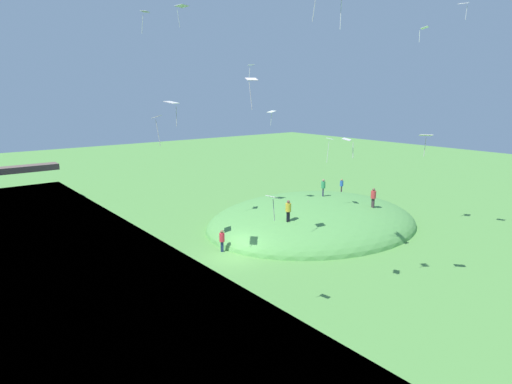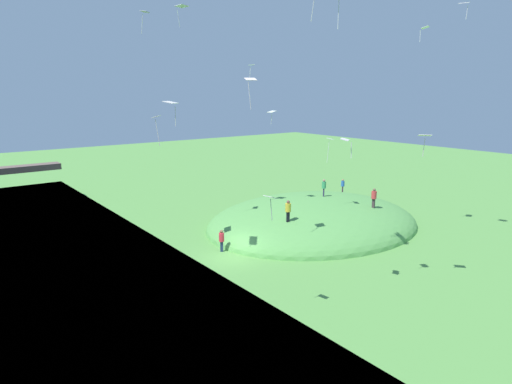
{
  "view_description": "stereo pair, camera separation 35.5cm",
  "coord_description": "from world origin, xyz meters",
  "px_view_note": "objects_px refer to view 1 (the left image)",
  "views": [
    {
      "loc": [
        -18.26,
        -26.34,
        12.41
      ],
      "look_at": [
        4.48,
        2.72,
        4.1
      ],
      "focal_mm": 30.78,
      "sensor_mm": 36.0,
      "label": 1
    },
    {
      "loc": [
        -17.98,
        -26.55,
        12.41
      ],
      "look_at": [
        4.48,
        2.72,
        4.1
      ],
      "focal_mm": 30.78,
      "sensor_mm": 36.0,
      "label": 2
    }
  ],
  "objects_px": {
    "kite_3": "(347,141)",
    "kite_9": "(271,112)",
    "kite_12": "(172,103)",
    "kite_7": "(157,119)",
    "kite_1": "(251,66)",
    "kite_11": "(251,82)",
    "kite_10": "(464,4)",
    "kite_14": "(273,199)",
    "kite_8": "(145,13)",
    "kite_0": "(330,141)",
    "kite_5": "(424,28)",
    "kite_13": "(182,7)",
    "person_on_hilltop": "(323,186)",
    "person_walking_path": "(222,238)",
    "kite_4": "(426,136)",
    "person_near_shore": "(342,184)",
    "person_with_child": "(288,208)",
    "person_watching_kites": "(373,195)"
  },
  "relations": [
    {
      "from": "person_with_child",
      "to": "kite_11",
      "type": "height_order",
      "value": "kite_11"
    },
    {
      "from": "kite_3",
      "to": "kite_9",
      "type": "height_order",
      "value": "kite_9"
    },
    {
      "from": "person_on_hilltop",
      "to": "person_watching_kites",
      "type": "bearing_deg",
      "value": -109.9
    },
    {
      "from": "kite_10",
      "to": "person_walking_path",
      "type": "bearing_deg",
      "value": 147.11
    },
    {
      "from": "kite_5",
      "to": "person_walking_path",
      "type": "bearing_deg",
      "value": 155.56
    },
    {
      "from": "person_on_hilltop",
      "to": "kite_5",
      "type": "distance_m",
      "value": 16.42
    },
    {
      "from": "kite_11",
      "to": "person_with_child",
      "type": "bearing_deg",
      "value": 22.01
    },
    {
      "from": "kite_3",
      "to": "kite_7",
      "type": "height_order",
      "value": "kite_7"
    },
    {
      "from": "person_walking_path",
      "to": "kite_4",
      "type": "relative_size",
      "value": 1.32
    },
    {
      "from": "person_walking_path",
      "to": "kite_12",
      "type": "bearing_deg",
      "value": 50.15
    },
    {
      "from": "person_walking_path",
      "to": "kite_10",
      "type": "distance_m",
      "value": 25.46
    },
    {
      "from": "kite_13",
      "to": "kite_11",
      "type": "bearing_deg",
      "value": -84.99
    },
    {
      "from": "kite_9",
      "to": "kite_10",
      "type": "relative_size",
      "value": 1.02
    },
    {
      "from": "kite_9",
      "to": "kite_10",
      "type": "height_order",
      "value": "kite_10"
    },
    {
      "from": "person_with_child",
      "to": "person_walking_path",
      "type": "relative_size",
      "value": 1.01
    },
    {
      "from": "person_walking_path",
      "to": "kite_10",
      "type": "height_order",
      "value": "kite_10"
    },
    {
      "from": "person_on_hilltop",
      "to": "kite_12",
      "type": "relative_size",
      "value": 1.06
    },
    {
      "from": "person_on_hilltop",
      "to": "kite_0",
      "type": "relative_size",
      "value": 0.79
    },
    {
      "from": "kite_3",
      "to": "kite_10",
      "type": "xyz_separation_m",
      "value": [
        13.92,
        1.25,
        9.14
      ]
    },
    {
      "from": "person_watching_kites",
      "to": "kite_1",
      "type": "xyz_separation_m",
      "value": [
        -6.95,
        9.59,
        11.79
      ]
    },
    {
      "from": "kite_5",
      "to": "kite_0",
      "type": "bearing_deg",
      "value": 134.53
    },
    {
      "from": "kite_0",
      "to": "kite_1",
      "type": "relative_size",
      "value": 1.76
    },
    {
      "from": "kite_4",
      "to": "kite_5",
      "type": "relative_size",
      "value": 1.13
    },
    {
      "from": "kite_5",
      "to": "kite_13",
      "type": "height_order",
      "value": "kite_13"
    },
    {
      "from": "person_on_hilltop",
      "to": "kite_1",
      "type": "xyz_separation_m",
      "value": [
        -5.35,
        4.76,
        11.44
      ]
    },
    {
      "from": "kite_1",
      "to": "kite_11",
      "type": "bearing_deg",
      "value": -127.2
    },
    {
      "from": "person_near_shore",
      "to": "kite_12",
      "type": "bearing_deg",
      "value": -16.84
    },
    {
      "from": "kite_11",
      "to": "kite_14",
      "type": "distance_m",
      "value": 9.73
    },
    {
      "from": "kite_0",
      "to": "kite_11",
      "type": "bearing_deg",
      "value": -167.63
    },
    {
      "from": "kite_8",
      "to": "kite_14",
      "type": "xyz_separation_m",
      "value": [
        0.49,
        -13.65,
        -11.02
      ]
    },
    {
      "from": "kite_5",
      "to": "kite_8",
      "type": "xyz_separation_m",
      "value": [
        -19.39,
        9.94,
        0.45
      ]
    },
    {
      "from": "person_near_shore",
      "to": "person_watching_kites",
      "type": "relative_size",
      "value": 0.85
    },
    {
      "from": "person_with_child",
      "to": "kite_5",
      "type": "xyz_separation_m",
      "value": [
        9.77,
        -5.09,
        14.41
      ]
    },
    {
      "from": "kite_11",
      "to": "person_near_shore",
      "type": "bearing_deg",
      "value": 23.61
    },
    {
      "from": "kite_3",
      "to": "kite_7",
      "type": "distance_m",
      "value": 14.01
    },
    {
      "from": "person_with_child",
      "to": "kite_12",
      "type": "distance_m",
      "value": 13.47
    },
    {
      "from": "kite_13",
      "to": "person_on_hilltop",
      "type": "bearing_deg",
      "value": -9.82
    },
    {
      "from": "kite_12",
      "to": "kite_14",
      "type": "bearing_deg",
      "value": -82.49
    },
    {
      "from": "kite_12",
      "to": "kite_7",
      "type": "bearing_deg",
      "value": 81.16
    },
    {
      "from": "kite_9",
      "to": "person_watching_kites",
      "type": "bearing_deg",
      "value": -36.67
    },
    {
      "from": "kite_5",
      "to": "kite_10",
      "type": "relative_size",
      "value": 0.98
    },
    {
      "from": "kite_4",
      "to": "kite_14",
      "type": "xyz_separation_m",
      "value": [
        -9.69,
        2.71,
        -2.94
      ]
    },
    {
      "from": "person_on_hilltop",
      "to": "kite_13",
      "type": "height_order",
      "value": "kite_13"
    },
    {
      "from": "kite_3",
      "to": "kite_14",
      "type": "xyz_separation_m",
      "value": [
        -5.12,
        0.55,
        -2.81
      ]
    },
    {
      "from": "kite_11",
      "to": "kite_0",
      "type": "bearing_deg",
      "value": 12.37
    },
    {
      "from": "person_walking_path",
      "to": "kite_11",
      "type": "xyz_separation_m",
      "value": [
        -0.11,
        -4.06,
        12.02
      ]
    },
    {
      "from": "kite_1",
      "to": "kite_5",
      "type": "distance_m",
      "value": 15.31
    },
    {
      "from": "person_on_hilltop",
      "to": "kite_9",
      "type": "height_order",
      "value": "kite_9"
    },
    {
      "from": "kite_8",
      "to": "kite_10",
      "type": "height_order",
      "value": "kite_10"
    },
    {
      "from": "person_watching_kites",
      "to": "kite_14",
      "type": "height_order",
      "value": "kite_14"
    }
  ]
}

